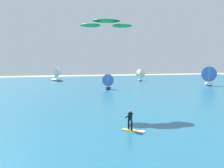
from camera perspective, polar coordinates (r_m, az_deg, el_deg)
ocean at (r=53.41m, az=-10.97°, el=-0.88°), size 160.00×90.00×0.10m
kitesurfer at (r=18.94m, az=4.96°, el=-9.46°), size 1.79×1.78×1.67m
kite at (r=27.45m, az=-1.39°, el=14.43°), size 6.19×3.08×0.90m
sailboat_trailing at (r=72.66m, az=6.77°, el=2.23°), size 3.48×3.67×4.08m
sailboat_mid_left at (r=49.17m, az=-0.85°, el=0.66°), size 2.80×3.15×3.51m
sailboat_leading at (r=62.15m, az=22.26°, el=1.90°), size 4.12×4.61×5.18m
sailboat_heeled_over at (r=73.15m, az=-12.76°, el=2.48°), size 4.43×3.95×4.98m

